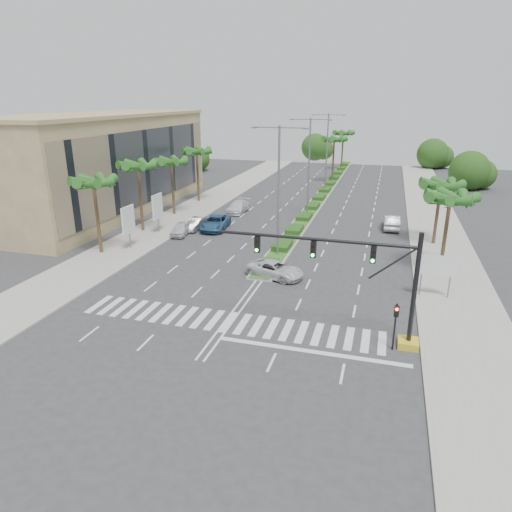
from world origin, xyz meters
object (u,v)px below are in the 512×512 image
at_px(car_parked_a, 181,229).
at_px(car_parked_c, 215,223).
at_px(car_parked_b, 196,224).
at_px(car_crossing, 275,269).
at_px(car_parked_d, 238,207).
at_px(car_right, 392,222).

relative_size(car_parked_a, car_parked_c, 0.72).
xyz_separation_m(car_parked_b, car_crossing, (12.15, -11.71, 0.03)).
bearing_deg(car_parked_a, car_parked_d, 70.46).
height_order(car_parked_b, car_crossing, car_crossing).
bearing_deg(car_right, car_parked_c, 15.35).
bearing_deg(car_crossing, car_parked_b, 63.44).
relative_size(car_parked_d, car_crossing, 1.04).
bearing_deg(car_parked_d, car_parked_b, -101.65).
height_order(car_parked_b, car_right, car_right).
bearing_deg(car_crossing, car_right, -9.54).
xyz_separation_m(car_parked_a, car_parked_c, (2.82, 3.08, 0.09)).
relative_size(car_crossing, car_right, 1.00).
distance_m(car_parked_a, car_parked_d, 11.95).
distance_m(car_parked_c, car_crossing, 15.91).
bearing_deg(car_parked_a, car_parked_c, 41.39).
height_order(car_parked_a, car_crossing, car_parked_a).
bearing_deg(car_right, car_parked_a, 20.48).
xyz_separation_m(car_parked_c, car_parked_d, (-0.06, 8.54, -0.03)).
bearing_deg(car_parked_d, car_parked_a, -102.41).
height_order(car_parked_c, car_parked_d, car_parked_c).
bearing_deg(car_right, car_parked_d, -9.44).
bearing_deg(car_parked_c, car_parked_b, -169.35).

